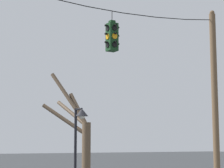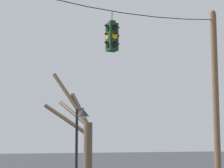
{
  "view_description": "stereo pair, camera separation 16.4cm",
  "coord_description": "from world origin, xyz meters",
  "px_view_note": "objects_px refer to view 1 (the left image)",
  "views": [
    {
      "loc": [
        -7.49,
        -12.69,
        2.43
      ],
      "look_at": [
        0.29,
        0.25,
        4.52
      ],
      "focal_mm": 70.0,
      "sensor_mm": 36.0,
      "label": 1
    },
    {
      "loc": [
        -7.35,
        -12.77,
        2.43
      ],
      "look_at": [
        0.29,
        0.25,
        4.52
      ],
      "focal_mm": 70.0,
      "sensor_mm": 36.0,
      "label": 2
    }
  ],
  "objects_px": {
    "bare_tree": "(80,138)",
    "street_lamp": "(80,127)",
    "utility_pole_right": "(215,106)",
    "traffic_light_over_intersection": "(112,37)"
  },
  "relations": [
    {
      "from": "utility_pole_right",
      "to": "street_lamp",
      "type": "xyz_separation_m",
      "value": [
        -4.03,
        4.14,
        -0.78
      ]
    },
    {
      "from": "utility_pole_right",
      "to": "street_lamp",
      "type": "relative_size",
      "value": 1.98
    },
    {
      "from": "utility_pole_right",
      "to": "bare_tree",
      "type": "bearing_deg",
      "value": 106.25
    },
    {
      "from": "utility_pole_right",
      "to": "bare_tree",
      "type": "height_order",
      "value": "utility_pole_right"
    },
    {
      "from": "traffic_light_over_intersection",
      "to": "bare_tree",
      "type": "distance_m",
      "value": 8.81
    },
    {
      "from": "utility_pole_right",
      "to": "street_lamp",
      "type": "bearing_deg",
      "value": 134.28
    },
    {
      "from": "street_lamp",
      "to": "bare_tree",
      "type": "relative_size",
      "value": 0.64
    },
    {
      "from": "utility_pole_right",
      "to": "traffic_light_over_intersection",
      "type": "bearing_deg",
      "value": -180.0
    },
    {
      "from": "bare_tree",
      "to": "street_lamp",
      "type": "bearing_deg",
      "value": -117.0
    },
    {
      "from": "street_lamp",
      "to": "bare_tree",
      "type": "bearing_deg",
      "value": 63.0
    }
  ]
}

